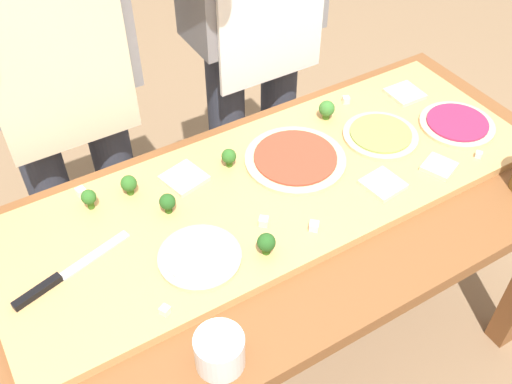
% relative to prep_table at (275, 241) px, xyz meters
% --- Properties ---
extents(ground_plane, '(8.00, 8.00, 0.00)m').
position_rel_prep_table_xyz_m(ground_plane, '(0.00, 0.00, -0.65)').
color(ground_plane, '#896B4C').
extents(prep_table, '(1.61, 0.73, 0.75)m').
position_rel_prep_table_xyz_m(prep_table, '(0.00, 0.00, 0.00)').
color(prep_table, brown).
rests_on(prep_table, ground).
extents(cutting_board, '(1.38, 0.49, 0.02)m').
position_rel_prep_table_xyz_m(cutting_board, '(0.03, 0.06, 0.12)').
color(cutting_board, tan).
rests_on(cutting_board, prep_table).
extents(chefs_knife, '(0.28, 0.09, 0.02)m').
position_rel_prep_table_xyz_m(chefs_knife, '(-0.52, 0.05, 0.14)').
color(chefs_knife, '#B7BABF').
rests_on(chefs_knife, cutting_board).
extents(pizza_whole_pesto_green, '(0.20, 0.20, 0.02)m').
position_rel_prep_table_xyz_m(pizza_whole_pesto_green, '(0.38, 0.07, 0.14)').
color(pizza_whole_pesto_green, beige).
rests_on(pizza_whole_pesto_green, cutting_board).
extents(pizza_whole_tomato_red, '(0.26, 0.26, 0.02)m').
position_rel_prep_table_xyz_m(pizza_whole_tomato_red, '(0.13, 0.11, 0.14)').
color(pizza_whole_tomato_red, beige).
rests_on(pizza_whole_tomato_red, cutting_board).
extents(pizza_whole_beet_magenta, '(0.20, 0.20, 0.02)m').
position_rel_prep_table_xyz_m(pizza_whole_beet_magenta, '(0.59, 0.00, 0.14)').
color(pizza_whole_beet_magenta, beige).
rests_on(pizza_whole_beet_magenta, cutting_board).
extents(pizza_whole_white_garlic, '(0.18, 0.18, 0.02)m').
position_rel_prep_table_xyz_m(pizza_whole_white_garlic, '(-0.23, -0.05, 0.14)').
color(pizza_whole_white_garlic, beige).
rests_on(pizza_whole_white_garlic, cutting_board).
extents(pizza_slice_near_left, '(0.11, 0.11, 0.01)m').
position_rel_prep_table_xyz_m(pizza_slice_near_left, '(-0.15, 0.19, 0.14)').
color(pizza_slice_near_left, beige).
rests_on(pizza_slice_near_left, cutting_board).
extents(pizza_slice_far_left, '(0.10, 0.10, 0.01)m').
position_rel_prep_table_xyz_m(pizza_slice_far_left, '(0.26, -0.08, 0.14)').
color(pizza_slice_far_left, beige).
rests_on(pizza_slice_far_left, cutting_board).
extents(pizza_slice_far_right, '(0.09, 0.09, 0.01)m').
position_rel_prep_table_xyz_m(pizza_slice_far_right, '(0.56, 0.18, 0.14)').
color(pizza_slice_far_right, beige).
rests_on(pizza_slice_far_right, cutting_board).
extents(pizza_slice_near_right, '(0.10, 0.10, 0.01)m').
position_rel_prep_table_xyz_m(pizza_slice_near_right, '(0.42, -0.10, 0.14)').
color(pizza_slice_near_right, beige).
rests_on(pizza_slice_near_right, cutting_board).
extents(broccoli_floret_front_left, '(0.04, 0.04, 0.05)m').
position_rel_prep_table_xyz_m(broccoli_floret_front_left, '(-0.23, 0.11, 0.16)').
color(broccoli_floret_front_left, '#2C5915').
rests_on(broccoli_floret_front_left, cutting_board).
extents(broccoli_floret_back_right, '(0.04, 0.04, 0.05)m').
position_rel_prep_table_xyz_m(broccoli_floret_back_right, '(-0.28, 0.22, 0.16)').
color(broccoli_floret_back_right, '#366618').
rests_on(broccoli_floret_back_right, cutting_board).
extents(broccoli_floret_back_mid, '(0.04, 0.04, 0.05)m').
position_rel_prep_table_xyz_m(broccoli_floret_back_mid, '(-0.03, 0.18, 0.16)').
color(broccoli_floret_back_mid, '#366618').
rests_on(broccoli_floret_back_mid, cutting_board).
extents(broccoli_floret_center_left, '(0.04, 0.04, 0.05)m').
position_rel_prep_table_xyz_m(broccoli_floret_center_left, '(-0.10, -0.11, 0.16)').
color(broccoli_floret_center_left, '#2C5915').
rests_on(broccoli_floret_center_left, cutting_board).
extents(broccoli_floret_back_left, '(0.04, 0.04, 0.05)m').
position_rel_prep_table_xyz_m(broccoli_floret_back_left, '(-0.38, 0.22, 0.16)').
color(broccoli_floret_back_left, '#366618').
rests_on(broccoli_floret_back_left, cutting_board).
extents(broccoli_floret_front_mid, '(0.04, 0.04, 0.06)m').
position_rel_prep_table_xyz_m(broccoli_floret_front_mid, '(0.30, 0.21, 0.16)').
color(broccoli_floret_front_mid, '#3F7220').
rests_on(broccoli_floret_front_mid, cutting_board).
extents(cheese_crumble_a, '(0.02, 0.02, 0.02)m').
position_rel_prep_table_xyz_m(cheese_crumble_a, '(0.39, 0.24, 0.14)').
color(cheese_crumble_a, silver).
rests_on(cheese_crumble_a, cutting_board).
extents(cheese_crumble_b, '(0.03, 0.03, 0.02)m').
position_rel_prep_table_xyz_m(cheese_crumble_b, '(-0.06, -0.04, 0.14)').
color(cheese_crumble_b, silver).
rests_on(cheese_crumble_b, cutting_board).
extents(cheese_crumble_c, '(0.02, 0.02, 0.02)m').
position_rel_prep_table_xyz_m(cheese_crumble_c, '(-0.39, 0.27, 0.14)').
color(cheese_crumble_c, white).
rests_on(cheese_crumble_c, cutting_board).
extents(cheese_crumble_d, '(0.03, 0.03, 0.02)m').
position_rel_prep_table_xyz_m(cheese_crumble_d, '(0.03, -0.11, 0.14)').
color(cheese_crumble_d, white).
rests_on(cheese_crumble_d, cutting_board).
extents(cheese_crumble_e, '(0.02, 0.02, 0.02)m').
position_rel_prep_table_xyz_m(cheese_crumble_e, '(0.54, -0.12, 0.14)').
color(cheese_crumble_e, white).
rests_on(cheese_crumble_e, cutting_board).
extents(cheese_crumble_f, '(0.02, 0.02, 0.02)m').
position_rel_prep_table_xyz_m(cheese_crumble_f, '(-0.35, -0.14, 0.14)').
color(cheese_crumble_f, silver).
rests_on(cheese_crumble_f, cutting_board).
extents(flour_cup, '(0.10, 0.10, 0.08)m').
position_rel_prep_table_xyz_m(flour_cup, '(-0.31, -0.28, 0.14)').
color(flour_cup, white).
rests_on(flour_cup, prep_table).
extents(cook_left, '(0.54, 0.39, 1.67)m').
position_rel_prep_table_xyz_m(cook_left, '(-0.33, 0.54, 0.35)').
color(cook_left, '#333847').
rests_on(cook_left, ground).
extents(cook_right, '(0.54, 0.39, 1.67)m').
position_rel_prep_table_xyz_m(cook_right, '(0.26, 0.54, 0.35)').
color(cook_right, '#333847').
rests_on(cook_right, ground).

